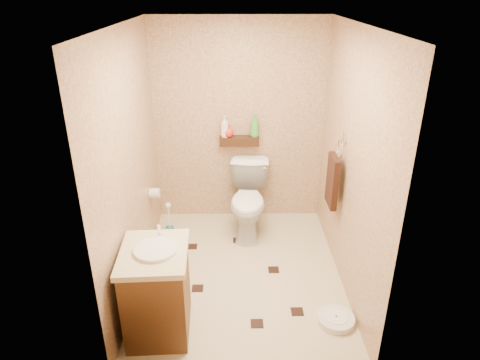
{
  "coord_description": "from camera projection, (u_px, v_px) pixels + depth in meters",
  "views": [
    {
      "loc": [
        -0.06,
        -3.56,
        2.69
      ],
      "look_at": [
        -0.0,
        0.25,
        0.94
      ],
      "focal_mm": 32.0,
      "sensor_mm": 36.0,
      "label": 1
    }
  ],
  "objects": [
    {
      "name": "bathroom_scale",
      "position": [
        336.0,
        319.0,
        3.72
      ],
      "size": [
        0.38,
        0.38,
        0.07
      ],
      "rotation": [
        0.0,
        0.0,
        -0.19
      ],
      "color": "silver",
      "rests_on": "ground"
    },
    {
      "name": "wall_shelf",
      "position": [
        239.0,
        141.0,
        5.0
      ],
      "size": [
        0.46,
        0.14,
        0.1
      ],
      "primitive_type": "cube",
      "color": "#391C0F",
      "rests_on": "wall_back"
    },
    {
      "name": "towel_ring",
      "position": [
        333.0,
        179.0,
        4.21
      ],
      "size": [
        0.12,
        0.3,
        0.76
      ],
      "color": "silver",
      "rests_on": "wall_right"
    },
    {
      "name": "bottle_d",
      "position": [
        255.0,
        126.0,
        4.92
      ],
      "size": [
        0.15,
        0.15,
        0.27
      ],
      "primitive_type": "imported",
      "rotation": [
        0.0,
        0.0,
        2.3
      ],
      "color": "green",
      "rests_on": "wall_shelf"
    },
    {
      "name": "wall_front",
      "position": [
        244.0,
        241.0,
        2.73
      ],
      "size": [
        2.0,
        0.04,
        2.4
      ],
      "primitive_type": "cube",
      "color": "tan",
      "rests_on": "ground"
    },
    {
      "name": "wall_left",
      "position": [
        130.0,
        166.0,
        3.85
      ],
      "size": [
        0.04,
        2.5,
        2.4
      ],
      "primitive_type": "cube",
      "color": "tan",
      "rests_on": "ground"
    },
    {
      "name": "wall_right",
      "position": [
        351.0,
        165.0,
        3.87
      ],
      "size": [
        0.04,
        2.5,
        2.4
      ],
      "primitive_type": "cube",
      "color": "tan",
      "rests_on": "ground"
    },
    {
      "name": "toilet_brush",
      "position": [
        169.0,
        224.0,
        4.97
      ],
      "size": [
        0.1,
        0.1,
        0.43
      ],
      "color": "#196764",
      "rests_on": "ground"
    },
    {
      "name": "toilet_paper",
      "position": [
        154.0,
        193.0,
        4.69
      ],
      "size": [
        0.12,
        0.11,
        0.12
      ],
      "color": "silver",
      "rests_on": "wall_left"
    },
    {
      "name": "floor_accents",
      "position": [
        241.0,
        277.0,
        4.31
      ],
      "size": [
        1.15,
        1.44,
        0.01
      ],
      "color": "black",
      "rests_on": "ground"
    },
    {
      "name": "bottle_a",
      "position": [
        225.0,
        126.0,
        4.92
      ],
      "size": [
        0.14,
        0.14,
        0.25
      ],
      "primitive_type": "imported",
      "rotation": [
        0.0,
        0.0,
        0.6
      ],
      "color": "silver",
      "rests_on": "wall_shelf"
    },
    {
      "name": "toilet",
      "position": [
        249.0,
        200.0,
        4.95
      ],
      "size": [
        0.51,
        0.83,
        0.82
      ],
      "primitive_type": "imported",
      "rotation": [
        0.0,
        0.0,
        -0.07
      ],
      "color": "white",
      "rests_on": "ground"
    },
    {
      "name": "bottle_c",
      "position": [
        228.0,
        130.0,
        4.94
      ],
      "size": [
        0.15,
        0.15,
        0.16
      ],
      "primitive_type": "imported",
      "rotation": [
        0.0,
        0.0,
        0.27
      ],
      "color": "red",
      "rests_on": "wall_shelf"
    },
    {
      "name": "vanity",
      "position": [
        157.0,
        290.0,
        3.51
      ],
      "size": [
        0.56,
        0.67,
        0.91
      ],
      "rotation": [
        0.0,
        0.0,
        0.05
      ],
      "color": "brown",
      "rests_on": "ground"
    },
    {
      "name": "wall_back",
      "position": [
        239.0,
        124.0,
        5.0
      ],
      "size": [
        2.0,
        0.04,
        2.4
      ],
      "primitive_type": "cube",
      "color": "tan",
      "rests_on": "ground"
    },
    {
      "name": "ground",
      "position": [
        241.0,
        274.0,
        4.36
      ],
      "size": [
        2.5,
        2.5,
        0.0
      ],
      "primitive_type": "plane",
      "color": "#CBB494",
      "rests_on": "ground"
    },
    {
      "name": "bottle_b",
      "position": [
        227.0,
        131.0,
        4.95
      ],
      "size": [
        0.08,
        0.08,
        0.14
      ],
      "primitive_type": "imported",
      "rotation": [
        0.0,
        0.0,
        5.07
      ],
      "color": "yellow",
      "rests_on": "wall_shelf"
    },
    {
      "name": "ceiling",
      "position": [
        241.0,
        25.0,
        3.36
      ],
      "size": [
        2.0,
        2.5,
        0.02
      ],
      "primitive_type": "cube",
      "color": "silver",
      "rests_on": "wall_back"
    }
  ]
}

